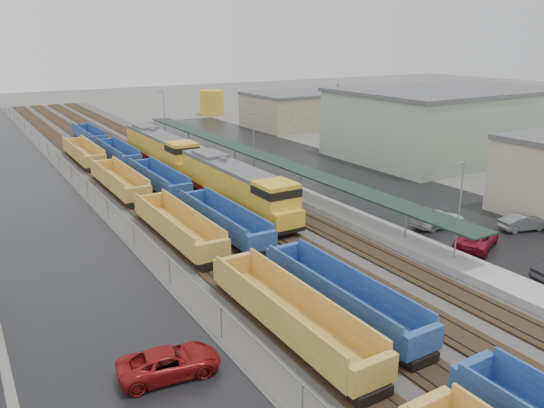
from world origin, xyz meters
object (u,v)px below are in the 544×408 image
(locomotive_trail, at_px, (161,149))
(well_string_yellow, at_px, (223,264))
(parked_car_west_c, at_px, (169,363))
(storage_tank, at_px, (212,102))
(parked_car_east_b, at_px, (476,239))
(parked_car_east_c, at_px, (439,219))
(parked_car_east_e, at_px, (523,223))
(well_string_blue, at_px, (223,221))
(locomotive_lead, at_px, (237,186))

(locomotive_trail, bearing_deg, well_string_yellow, -103.17)
(parked_car_west_c, bearing_deg, locomotive_trail, -12.45)
(storage_tank, relative_size, parked_car_east_b, 0.96)
(parked_car_east_c, height_order, parked_car_east_e, parked_car_east_c)
(locomotive_trail, relative_size, well_string_blue, 0.19)
(locomotive_trail, bearing_deg, locomotive_lead, -90.00)
(well_string_yellow, xyz_separation_m, storage_tank, (35.11, 76.88, 1.45))
(locomotive_lead, distance_m, parked_car_west_c, 26.63)
(well_string_blue, xyz_separation_m, parked_car_west_c, (-11.20, -16.67, -0.44))
(locomotive_lead, distance_m, storage_tank, 69.21)
(locomotive_lead, relative_size, parked_car_east_c, 4.00)
(storage_tank, distance_m, parked_car_east_e, 82.02)
(locomotive_trail, xyz_separation_m, storage_tank, (27.11, 42.68, 0.16))
(parked_car_east_c, bearing_deg, parked_car_west_c, 111.42)
(parked_car_west_c, bearing_deg, locomotive_lead, -27.79)
(well_string_blue, height_order, storage_tank, storage_tank)
(well_string_blue, distance_m, parked_car_east_b, 20.90)
(locomotive_lead, bearing_deg, locomotive_trail, 90.00)
(storage_tank, bearing_deg, parked_car_east_e, -95.71)
(locomotive_lead, xyz_separation_m, parked_car_west_c, (-15.20, -21.79, -1.77))
(well_string_blue, xyz_separation_m, parked_car_east_b, (16.04, -13.39, -0.38))
(locomotive_trail, distance_m, parked_car_east_c, 37.02)
(parked_car_east_b, xyz_separation_m, parked_car_east_e, (6.92, 0.60, -0.06))
(parked_car_east_c, xyz_separation_m, parked_car_east_e, (5.64, -4.42, -0.04))
(well_string_yellow, bearing_deg, well_string_blue, 63.65)
(locomotive_trail, xyz_separation_m, parked_car_east_c, (13.32, -34.49, -1.73))
(locomotive_trail, xyz_separation_m, parked_car_east_b, (12.04, -39.51, -1.71))
(well_string_yellow, distance_m, parked_car_west_c, 11.22)
(parked_car_west_c, distance_m, parked_car_east_b, 27.44)
(locomotive_lead, relative_size, well_string_blue, 0.19)
(locomotive_trail, height_order, parked_car_east_b, locomotive_trail)
(well_string_blue, bearing_deg, parked_car_west_c, -123.90)
(locomotive_trail, relative_size, well_string_yellow, 0.21)
(well_string_blue, xyz_separation_m, parked_car_east_c, (17.32, -8.37, -0.40))
(well_string_blue, distance_m, parked_car_west_c, 20.09)
(parked_car_west_c, xyz_separation_m, parked_car_east_b, (27.24, 3.28, 0.06))
(locomotive_lead, distance_m, well_string_blue, 6.63)
(well_string_blue, xyz_separation_m, storage_tank, (31.11, 68.80, 1.49))
(locomotive_lead, xyz_separation_m, storage_tank, (27.11, 63.68, 0.16))
(well_string_yellow, xyz_separation_m, parked_car_east_b, (20.04, -5.31, -0.42))
(well_string_yellow, height_order, parked_car_east_e, well_string_yellow)
(parked_car_east_b, bearing_deg, well_string_yellow, 50.33)
(locomotive_lead, height_order, parked_car_west_c, locomotive_lead)
(locomotive_trail, distance_m, parked_car_east_e, 43.32)
(locomotive_lead, height_order, locomotive_trail, same)
(well_string_yellow, relative_size, well_string_blue, 0.90)
(parked_car_west_c, height_order, parked_car_east_e, parked_car_west_c)
(locomotive_trail, relative_size, parked_car_east_b, 3.73)
(parked_car_west_c, relative_size, parked_car_east_e, 1.19)
(well_string_yellow, bearing_deg, parked_car_east_c, -0.79)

